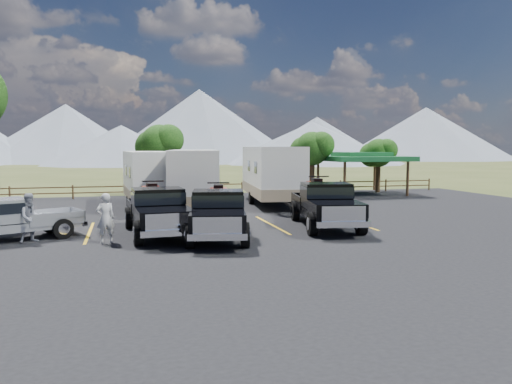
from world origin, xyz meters
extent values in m
plane|color=#3B4A1F|center=(0.00, 0.00, 0.00)|extent=(320.00, 320.00, 0.00)
cube|color=black|center=(0.00, 3.00, 0.02)|extent=(44.00, 34.00, 0.04)
cube|color=gold|center=(-6.00, 4.00, 0.04)|extent=(0.12, 5.50, 0.01)
cube|color=gold|center=(-2.00, 4.00, 0.04)|extent=(0.12, 5.50, 0.01)
cube|color=gold|center=(2.00, 4.00, 0.04)|extent=(0.12, 5.50, 0.01)
cube|color=gold|center=(6.00, 4.00, 0.04)|extent=(0.12, 5.50, 0.01)
cylinder|color=#302212|center=(9.00, 17.00, 1.40)|extent=(0.39, 0.39, 2.80)
sphere|color=#173F0F|center=(9.00, 17.00, 3.50)|extent=(2.52, 2.52, 2.52)
sphere|color=#173F0F|center=(9.54, 16.55, 3.77)|extent=(1.98, 1.98, 1.98)
sphere|color=#173F0F|center=(8.50, 17.40, 3.32)|extent=(2.16, 2.16, 2.16)
cylinder|color=#302212|center=(15.00, 18.00, 1.26)|extent=(0.38, 0.38, 2.52)
sphere|color=#173F0F|center=(15.00, 18.00, 3.15)|extent=(2.24, 2.24, 2.24)
sphere|color=#173F0F|center=(15.48, 17.60, 3.39)|extent=(1.76, 1.76, 1.76)
sphere|color=#173F0F|center=(14.55, 18.35, 2.99)|extent=(1.92, 1.92, 1.92)
cylinder|color=#302212|center=(-2.00, 19.00, 1.54)|extent=(0.41, 0.41, 3.08)
sphere|color=#173F0F|center=(-2.00, 19.00, 3.85)|extent=(2.80, 2.80, 2.80)
sphere|color=#173F0F|center=(-1.40, 18.50, 4.15)|extent=(2.20, 2.20, 2.20)
sphere|color=#173F0F|center=(-2.56, 19.44, 3.65)|extent=(2.40, 2.40, 2.40)
cylinder|color=brown|center=(-12.00, 18.50, 0.50)|extent=(0.12, 0.12, 1.00)
cylinder|color=brown|center=(-8.00, 18.50, 0.50)|extent=(0.12, 0.12, 1.00)
cylinder|color=brown|center=(-4.00, 18.50, 0.50)|extent=(0.12, 0.12, 1.00)
cylinder|color=brown|center=(0.00, 18.50, 0.50)|extent=(0.12, 0.12, 1.00)
cylinder|color=brown|center=(4.00, 18.50, 0.50)|extent=(0.12, 0.12, 1.00)
cylinder|color=brown|center=(8.00, 18.50, 0.50)|extent=(0.12, 0.12, 1.00)
cylinder|color=brown|center=(12.00, 18.50, 0.50)|extent=(0.12, 0.12, 1.00)
cylinder|color=brown|center=(16.00, 18.50, 0.50)|extent=(0.12, 0.12, 1.00)
cylinder|color=brown|center=(20.00, 18.50, 0.50)|extent=(0.12, 0.12, 1.00)
cube|color=brown|center=(2.00, 18.50, 0.45)|extent=(36.00, 0.06, 0.08)
cube|color=brown|center=(2.00, 18.50, 0.85)|extent=(36.00, 0.06, 0.08)
cylinder|color=brown|center=(10.50, 14.50, 1.30)|extent=(0.20, 0.20, 2.60)
cylinder|color=brown|center=(10.50, 19.50, 1.30)|extent=(0.20, 0.20, 2.60)
cylinder|color=brown|center=(15.50, 14.50, 1.30)|extent=(0.20, 0.20, 2.60)
cylinder|color=brown|center=(15.50, 19.50, 1.30)|extent=(0.20, 0.20, 2.60)
cube|color=#1B602F|center=(13.00, 17.00, 2.75)|extent=(6.20, 6.20, 0.35)
cube|color=#1B602F|center=(13.00, 17.00, 3.05)|extent=(3.50, 3.50, 0.35)
cone|color=gray|center=(-18.00, 112.00, 7.00)|extent=(44.00, 44.00, 14.00)
cone|color=gray|center=(14.00, 108.00, 9.00)|extent=(52.00, 52.00, 18.00)
cone|color=gray|center=(48.00, 114.00, 6.00)|extent=(40.00, 40.00, 12.00)
cone|color=gray|center=(80.00, 110.00, 7.50)|extent=(50.00, 50.00, 15.00)
cone|color=gray|center=(-5.00, 87.00, 4.00)|extent=(32.00, 32.00, 8.00)
cone|color=gray|center=(35.00, 84.00, 4.50)|extent=(40.00, 40.00, 9.00)
cube|color=black|center=(-3.24, 2.65, 0.70)|extent=(2.32, 6.05, 0.37)
cube|color=black|center=(-3.11, 0.65, 1.08)|extent=(2.12, 2.01, 0.52)
cube|color=black|center=(-3.24, 2.52, 1.45)|extent=(2.06, 1.75, 1.04)
cube|color=black|center=(-3.24, 2.52, 1.60)|extent=(2.11, 1.82, 0.47)
cube|color=black|center=(-3.37, 4.52, 0.98)|extent=(2.17, 2.63, 0.57)
cube|color=silver|center=(-3.04, -0.41, 1.03)|extent=(1.67, 0.20, 0.57)
cube|color=silver|center=(-3.03, -0.47, 0.63)|extent=(2.05, 0.33, 0.23)
cube|color=silver|center=(-3.46, 5.76, 0.63)|extent=(2.05, 0.31, 0.23)
cylinder|color=black|center=(-4.08, 0.52, 0.51)|extent=(0.38, 0.96, 0.94)
cylinder|color=black|center=(-2.13, 0.66, 0.51)|extent=(0.38, 0.96, 0.94)
cylinder|color=black|center=(-4.36, 4.64, 0.51)|extent=(0.38, 0.96, 0.94)
cylinder|color=black|center=(-2.41, 4.77, 0.51)|extent=(0.38, 0.96, 0.94)
cube|color=maroon|center=(-3.37, 4.52, 1.69)|extent=(0.82, 1.40, 0.36)
cube|color=black|center=(-3.37, 4.52, 1.95)|extent=(0.47, 0.81, 0.19)
cube|color=maroon|center=(-3.33, 3.94, 1.79)|extent=(0.86, 0.42, 0.23)
cylinder|color=black|center=(-3.34, 4.05, 2.15)|extent=(0.94, 0.13, 0.06)
cylinder|color=black|center=(-3.80, 3.91, 1.48)|extent=(0.31, 0.60, 0.58)
cylinder|color=black|center=(-2.87, 3.98, 1.48)|extent=(0.31, 0.60, 0.58)
cylinder|color=black|center=(-3.88, 5.06, 1.48)|extent=(0.31, 0.60, 0.58)
cylinder|color=black|center=(-2.94, 5.12, 1.48)|extent=(0.31, 0.60, 0.58)
cube|color=black|center=(-0.98, 1.39, 0.69)|extent=(2.97, 6.10, 0.37)
cube|color=black|center=(-1.35, -0.55, 1.07)|extent=(2.29, 2.19, 0.51)
cube|color=black|center=(-1.00, 1.26, 1.43)|extent=(2.20, 1.94, 1.03)
cube|color=black|center=(-1.00, 1.26, 1.58)|extent=(2.25, 2.01, 0.46)
cube|color=black|center=(-0.62, 3.20, 0.97)|extent=(2.40, 2.79, 0.56)
cube|color=silver|center=(-1.55, -1.58, 1.01)|extent=(1.63, 0.39, 0.56)
cube|color=silver|center=(-1.56, -1.64, 0.62)|extent=(2.01, 0.56, 0.23)
cube|color=silver|center=(-0.39, 4.41, 0.62)|extent=(2.01, 0.54, 0.23)
cylinder|color=black|center=(-2.31, -0.43, 0.50)|extent=(0.48, 0.97, 0.92)
cylinder|color=black|center=(-0.41, -0.79, 0.50)|extent=(0.48, 0.97, 0.92)
cylinder|color=black|center=(-1.54, 3.56, 0.50)|extent=(0.48, 0.97, 0.92)
cylinder|color=black|center=(0.36, 3.20, 0.50)|extent=(0.48, 0.97, 0.92)
cube|color=maroon|center=(-0.62, 3.20, 1.66)|extent=(0.96, 1.45, 0.36)
cube|color=black|center=(-0.62, 3.20, 1.92)|extent=(0.55, 0.83, 0.18)
cube|color=maroon|center=(-0.73, 2.64, 1.76)|extent=(0.87, 0.51, 0.23)
cylinder|color=black|center=(-0.71, 2.75, 2.12)|extent=(0.92, 0.24, 0.06)
cylinder|color=black|center=(-1.18, 2.73, 1.46)|extent=(0.37, 0.61, 0.57)
cylinder|color=black|center=(-0.28, 2.56, 1.46)|extent=(0.37, 0.61, 0.57)
cylinder|color=black|center=(-0.97, 3.84, 1.46)|extent=(0.37, 0.61, 0.57)
cylinder|color=black|center=(-0.06, 3.67, 1.46)|extent=(0.37, 0.61, 0.57)
cube|color=black|center=(4.15, 2.80, 0.72)|extent=(3.01, 6.38, 0.39)
cube|color=black|center=(3.80, 0.77, 1.12)|extent=(2.37, 2.26, 0.54)
cube|color=black|center=(4.13, 2.67, 1.49)|extent=(2.28, 2.00, 1.08)
cube|color=black|center=(4.13, 2.67, 1.65)|extent=(2.34, 2.07, 0.48)
cube|color=black|center=(4.49, 4.71, 1.01)|extent=(2.48, 2.90, 0.59)
cube|color=silver|center=(3.61, -0.32, 1.06)|extent=(1.71, 0.38, 0.59)
cube|color=silver|center=(3.60, -0.38, 0.65)|extent=(2.11, 0.55, 0.24)
cube|color=silver|center=(4.71, 5.98, 0.65)|extent=(2.11, 0.53, 0.24)
cylinder|color=black|center=(2.79, 0.88, 0.52)|extent=(0.49, 1.01, 0.97)
cylinder|color=black|center=(4.78, 0.53, 0.52)|extent=(0.49, 1.01, 0.97)
cylinder|color=black|center=(3.52, 5.07, 0.52)|extent=(0.49, 1.01, 0.97)
cylinder|color=black|center=(5.52, 4.73, 0.52)|extent=(0.49, 1.01, 0.97)
cube|color=maroon|center=(4.49, 4.71, 1.74)|extent=(0.98, 1.51, 0.38)
cube|color=black|center=(4.49, 4.71, 2.01)|extent=(0.56, 0.87, 0.19)
cube|color=maroon|center=(4.38, 4.13, 1.85)|extent=(0.91, 0.52, 0.24)
cylinder|color=black|center=(4.40, 4.23, 2.22)|extent=(0.97, 0.23, 0.06)
cylinder|color=black|center=(3.91, 4.21, 1.53)|extent=(0.38, 0.64, 0.60)
cylinder|color=black|center=(4.86, 4.04, 1.53)|extent=(0.38, 0.64, 0.60)
cylinder|color=black|center=(4.11, 5.38, 1.53)|extent=(0.38, 0.64, 0.60)
cylinder|color=black|center=(5.07, 5.21, 1.53)|extent=(0.38, 0.64, 0.60)
cube|color=white|center=(-3.14, 12.11, 1.98)|extent=(2.94, 7.79, 2.75)
cube|color=gray|center=(-3.14, 12.11, 0.91)|extent=(2.96, 7.83, 0.61)
cube|color=black|center=(-4.25, 10.12, 2.25)|extent=(0.08, 0.92, 0.61)
cube|color=black|center=(-1.78, 10.28, 2.25)|extent=(0.08, 0.92, 0.61)
cylinder|color=black|center=(-4.31, 12.34, 0.40)|extent=(0.30, 0.73, 0.71)
cylinder|color=black|center=(-2.01, 12.49, 0.40)|extent=(0.30, 0.73, 0.71)
cube|color=black|center=(-2.83, 7.37, 0.55)|extent=(0.24, 1.84, 0.10)
cube|color=white|center=(-0.79, 9.68, 2.04)|extent=(3.67, 8.17, 2.84)
cube|color=gray|center=(-0.79, 9.68, 0.93)|extent=(3.70, 8.21, 0.63)
cube|color=black|center=(-2.34, 7.92, 2.32)|extent=(0.16, 0.94, 0.63)
cube|color=black|center=(0.18, 7.54, 2.32)|extent=(0.16, 0.94, 0.63)
cylinder|color=black|center=(-1.91, 10.17, 0.41)|extent=(0.37, 0.77, 0.74)
cylinder|color=black|center=(0.43, 9.81, 0.41)|extent=(0.37, 0.77, 0.74)
cube|color=black|center=(-1.52, 4.85, 0.57)|extent=(0.41, 1.89, 0.11)
cube|color=white|center=(4.36, 11.89, 2.14)|extent=(3.54, 8.53, 2.98)
cube|color=gray|center=(4.36, 11.89, 0.98)|extent=(3.57, 8.57, 0.66)
cube|color=black|center=(2.80, 9.97, 2.44)|extent=(0.13, 0.99, 0.66)
cube|color=black|center=(5.46, 9.68, 2.44)|extent=(0.13, 0.99, 0.66)
cylinder|color=black|center=(3.16, 12.35, 0.43)|extent=(0.36, 0.80, 0.77)
cylinder|color=black|center=(5.63, 12.08, 0.43)|extent=(0.36, 0.80, 0.77)
cube|color=black|center=(3.80, 6.78, 0.59)|extent=(0.35, 1.99, 0.11)
cube|color=#A9ACB2|center=(-8.82, 2.80, 0.59)|extent=(5.23, 3.49, 0.32)
cube|color=#A9ACB2|center=(-8.91, 2.75, 1.22)|extent=(1.92, 2.06, 0.88)
cube|color=black|center=(-8.91, 2.75, 1.36)|extent=(1.98, 2.11, 0.39)
cube|color=#A9ACB2|center=(-7.37, 3.43, 0.83)|extent=(2.61, 2.39, 0.48)
cube|color=silver|center=(-6.41, 3.86, 0.54)|extent=(0.82, 1.63, 0.19)
cylinder|color=black|center=(-7.56, 4.25, 0.43)|extent=(0.83, 0.56, 0.79)
cylinder|color=black|center=(-6.89, 2.74, 0.43)|extent=(0.83, 0.56, 0.79)
imported|color=silver|center=(-5.24, 1.37, 0.98)|extent=(0.79, 0.63, 1.88)
imported|color=gray|center=(-7.96, 2.30, 0.96)|extent=(1.12, 1.04, 1.85)
camera|label=1|loc=(-4.50, -17.84, 3.62)|focal=35.00mm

